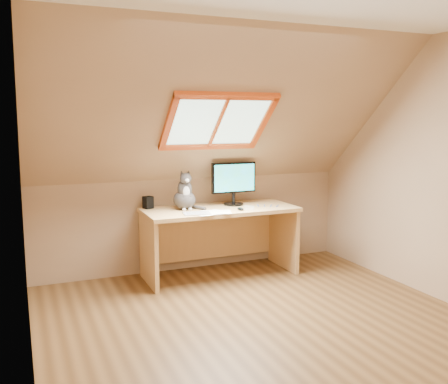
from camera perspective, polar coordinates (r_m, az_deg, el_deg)
name	(u,v)px	position (r m, az deg, el deg)	size (l,w,h in m)	color
ground	(267,327)	(4.15, 4.93, -15.10)	(3.50, 3.50, 0.00)	brown
room_shell	(275,149)	(3.73, 5.87, 4.96)	(3.52, 3.52, 2.41)	tan
desk	(217,227)	(5.31, -0.77, -4.06)	(1.59, 0.70, 0.73)	#DCAE68
monitor	(234,181)	(5.33, 1.13, 1.31)	(0.50, 0.21, 0.46)	black
cat	(185,195)	(5.11, -4.53, -0.35)	(0.24, 0.28, 0.41)	#3F3937
desk_speaker	(148,202)	(5.21, -8.68, -1.19)	(0.09, 0.09, 0.13)	black
graphics_tablet	(197,213)	(4.87, -3.13, -2.46)	(0.26, 0.19, 0.01)	#B2B2B7
mouse	(240,209)	(5.06, 1.89, -1.95)	(0.05, 0.09, 0.03)	black
papers	(214,213)	(4.91, -1.10, -2.41)	(0.35, 0.30, 0.01)	white
cables	(261,207)	(5.27, 4.20, -1.67)	(0.51, 0.26, 0.01)	silver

